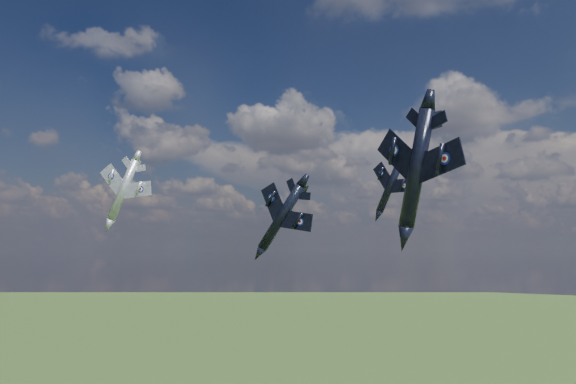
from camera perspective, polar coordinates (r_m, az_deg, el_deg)
The scene contains 4 objects.
jet_lead_navy at distance 76.83m, azimuth -0.66°, elevation -2.54°, with size 10.29×14.35×2.97m, color black, non-canonical shape.
jet_right_navy at distance 47.43m, azimuth 12.94°, elevation 2.35°, with size 9.72×13.55×2.80m, color black, non-canonical shape.
jet_high_navy at distance 95.63m, azimuth 10.36°, elevation 0.67°, with size 9.43×13.14×2.72m, color black, non-canonical shape.
jet_left_silver at distance 95.37m, azimuth -16.40°, elevation 0.21°, with size 10.36×14.44×2.99m, color gray, non-canonical shape.
Camera 1 is at (41.91, -55.27, 74.49)m, focal length 35.00 mm.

